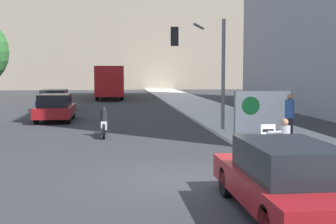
{
  "coord_description": "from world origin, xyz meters",
  "views": [
    {
      "loc": [
        -1.92,
        -11.35,
        2.72
      ],
      "look_at": [
        0.01,
        5.38,
        1.22
      ],
      "focal_mm": 50.0,
      "sensor_mm": 36.0,
      "label": 1
    }
  ],
  "objects": [
    {
      "name": "seated_protester",
      "position": [
        3.09,
        1.87,
        0.75
      ],
      "size": [
        0.95,
        0.77,
        1.18
      ],
      "rotation": [
        0.0,
        0.0,
        -0.17
      ],
      "color": "#474C56",
      "rests_on": "sidewalk_curb"
    },
    {
      "name": "ground_plane",
      "position": [
        0.0,
        0.0,
        0.0
      ],
      "size": [
        160.0,
        160.0,
        0.0
      ],
      "primitive_type": "plane",
      "color": "#303033"
    },
    {
      "name": "car_on_road_midblock",
      "position": [
        -6.02,
        21.54,
        0.71
      ],
      "size": [
        1.9,
        4.75,
        1.42
      ],
      "color": "navy",
      "rests_on": "ground_plane"
    },
    {
      "name": "sidewalk_curb",
      "position": [
        4.43,
        15.0,
        0.07
      ],
      "size": [
        4.17,
        90.0,
        0.13
      ],
      "primitive_type": "cube",
      "color": "beige",
      "rests_on": "ground_plane"
    },
    {
      "name": "city_bus_on_road",
      "position": [
        -2.35,
        35.47,
        1.81
      ],
      "size": [
        2.57,
        12.23,
        3.13
      ],
      "color": "red",
      "rests_on": "ground_plane"
    },
    {
      "name": "jogger_on_sidewalk",
      "position": [
        4.52,
        5.22,
        1.02
      ],
      "size": [
        0.34,
        0.34,
        1.74
      ],
      "rotation": [
        0.0,
        0.0,
        3.82
      ],
      "color": "black",
      "rests_on": "sidewalk_curb"
    },
    {
      "name": "car_on_road_nearest",
      "position": [
        -5.09,
        14.26,
        0.73
      ],
      "size": [
        1.86,
        4.24,
        1.46
      ],
      "color": "maroon",
      "rests_on": "ground_plane"
    },
    {
      "name": "traffic_light_pole",
      "position": [
        2.02,
        9.16,
        3.38
      ],
      "size": [
        2.33,
        2.1,
        4.83
      ],
      "color": "slate",
      "rests_on": "sidewalk_curb"
    },
    {
      "name": "protest_banner",
      "position": [
        4.0,
        6.79,
        1.07
      ],
      "size": [
        2.39,
        0.06,
        1.77
      ],
      "color": "slate",
      "rests_on": "sidewalk_curb"
    },
    {
      "name": "parked_car_curbside",
      "position": [
        1.23,
        -3.11,
        0.7
      ],
      "size": [
        1.71,
        4.59,
        1.4
      ],
      "color": "maroon",
      "rests_on": "ground_plane"
    },
    {
      "name": "motorcycle_on_road",
      "position": [
        -2.35,
        7.96,
        0.53
      ],
      "size": [
        0.28,
        2.06,
        1.23
      ],
      "color": "silver",
      "rests_on": "ground_plane"
    }
  ]
}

